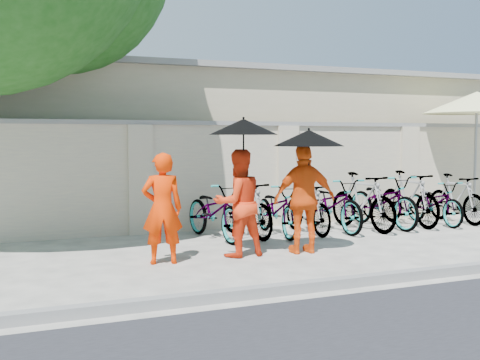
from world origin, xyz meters
name	(u,v)px	position (x,y,z in m)	size (l,w,h in m)	color
ground	(261,262)	(0.00, 0.00, 0.00)	(80.00, 80.00, 0.00)	beige
kerb	(322,285)	(0.00, -1.70, 0.06)	(40.00, 0.16, 0.12)	gray
compound_wall	(239,176)	(1.00, 3.20, 1.00)	(20.00, 0.30, 2.00)	beige
building_behind	(218,144)	(2.00, 7.00, 1.60)	(14.00, 6.00, 3.20)	#BCAD8E
monk_left	(162,208)	(-1.32, 0.44, 0.78)	(0.57, 0.37, 1.56)	#FC3000
monk_center	(238,203)	(-0.13, 0.51, 0.80)	(0.78, 0.60, 1.60)	red
parasol_center	(244,127)	(-0.08, 0.43, 1.93)	(1.02, 1.02, 1.14)	black
monk_right	(305,199)	(0.89, 0.34, 0.84)	(0.98, 0.41, 1.67)	#F3510E
parasol_right	(309,138)	(0.91, 0.26, 1.76)	(1.07, 1.07, 0.94)	black
patio_umbrella	(477,104)	(6.40, 2.53, 2.50)	(2.41, 2.41, 2.77)	gray
bike_0	(215,211)	(0.06, 2.04, 0.50)	(0.66, 1.90, 1.00)	gray
bike_1	(246,209)	(0.65, 2.01, 0.51)	(0.48, 1.71, 1.03)	gray
bike_2	(277,209)	(1.24, 1.97, 0.48)	(0.63, 1.81, 0.95)	gray
bike_3	(307,208)	(1.83, 1.92, 0.48)	(0.45, 1.60, 0.96)	gray
bike_4	(332,204)	(2.42, 2.02, 0.51)	(0.67, 1.93, 1.01)	gray
bike_5	(363,202)	(3.01, 1.89, 0.55)	(0.52, 1.83, 1.10)	gray
bike_6	(383,201)	(3.60, 2.05, 0.52)	(0.69, 1.97, 1.04)	gray
bike_7	(409,198)	(4.19, 2.01, 0.55)	(0.52, 1.83, 1.10)	gray
bike_8	(434,203)	(4.78, 1.95, 0.45)	(0.59, 1.70, 0.90)	gray
bike_9	(456,198)	(5.37, 1.97, 0.51)	(0.47, 1.68, 1.01)	gray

